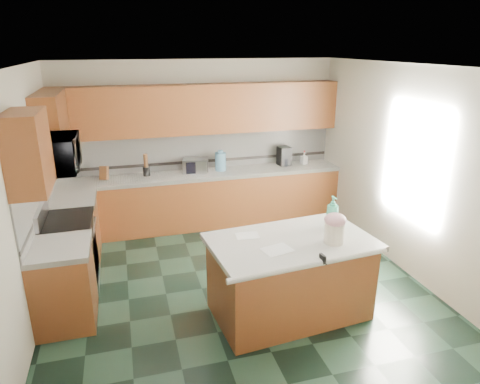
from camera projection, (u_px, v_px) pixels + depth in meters
name	position (u px, v px, depth m)	size (l,w,h in m)	color
floor	(236.00, 283.00, 5.51)	(4.60, 4.60, 0.00)	black
ceiling	(235.00, 66.00, 4.62)	(4.60, 4.60, 0.00)	white
wall_back	(200.00, 143.00, 7.18)	(4.60, 0.04, 2.70)	beige
wall_front	(323.00, 284.00, 2.96)	(4.60, 0.04, 2.70)	beige
wall_left	(22.00, 203.00, 4.48)	(0.04, 4.60, 2.70)	beige
wall_right	(405.00, 169.00, 5.66)	(0.04, 4.60, 2.70)	beige
back_base_cab	(205.00, 200.00, 7.19)	(4.60, 0.60, 0.86)	#391D0F
back_countertop	(204.00, 174.00, 7.04)	(4.60, 0.64, 0.06)	white
back_upper_cab	(201.00, 109.00, 6.82)	(4.60, 0.33, 0.78)	#391D0F
back_backsplash	(200.00, 150.00, 7.19)	(4.60, 0.02, 0.63)	silver
back_accent_band	(201.00, 161.00, 7.25)	(4.60, 0.01, 0.05)	black
left_base_cab_rear	(76.00, 231.00, 6.03)	(0.60, 0.82, 0.86)	#391D0F
left_counter_rear	(71.00, 200.00, 5.88)	(0.64, 0.82, 0.06)	white
left_base_cab_front	(64.00, 287.00, 4.64)	(0.60, 0.72, 0.86)	#391D0F
left_counter_front	(58.00, 248.00, 4.49)	(0.64, 0.72, 0.06)	white
left_backsplash	(36.00, 196.00, 5.02)	(0.02, 2.30, 0.63)	silver
left_accent_band	(39.00, 211.00, 5.09)	(0.01, 2.30, 0.05)	black
left_upper_cab_rear	(51.00, 123.00, 5.63)	(0.33, 1.09, 0.78)	#391D0F
left_upper_cab_front	(28.00, 152.00, 4.11)	(0.33, 0.72, 0.78)	#391D0F
range_body	(70.00, 255.00, 5.31)	(0.60, 0.76, 0.88)	#B7B7BC
range_oven_door	(95.00, 255.00, 5.40)	(0.02, 0.68, 0.55)	black
range_cooktop	(66.00, 221.00, 5.16)	(0.62, 0.78, 0.04)	black
range_handle	(94.00, 227.00, 5.28)	(0.02, 0.02, 0.66)	#B7B7BC
range_backguard	(41.00, 214.00, 5.06)	(0.06, 0.76, 0.18)	#B7B7BC
microwave	(56.00, 154.00, 4.89)	(0.73, 0.50, 0.41)	#B7B7BC
island_base	(290.00, 279.00, 4.79)	(1.66, 0.95, 0.86)	#391D0F
island_top	(291.00, 242.00, 4.64)	(1.76, 1.05, 0.06)	white
island_bullnose	(312.00, 265.00, 4.16)	(0.06, 0.06, 1.76)	white
treat_jar	(334.00, 233.00, 4.53)	(0.21, 0.21, 0.22)	#F3E5CE
treat_jar_lid	(335.00, 220.00, 4.48)	(0.23, 0.23, 0.14)	#CE8999
treat_jar_knob	(336.00, 216.00, 4.46)	(0.03, 0.03, 0.08)	tan
treat_jar_knob_end_l	(332.00, 216.00, 4.45)	(0.04, 0.04, 0.04)	tan
treat_jar_knob_end_r	(339.00, 215.00, 4.47)	(0.04, 0.04, 0.04)	tan
soap_bottle_island	(332.00, 213.00, 4.85)	(0.15, 0.15, 0.39)	#3EB38F
paper_sheet_a	(277.00, 250.00, 4.40)	(0.30, 0.23, 0.00)	white
paper_sheet_b	(247.00, 236.00, 4.72)	(0.25, 0.19, 0.00)	white
clamp_body	(322.00, 259.00, 4.20)	(0.03, 0.09, 0.08)	black
clamp_handle	(325.00, 263.00, 4.15)	(0.01, 0.01, 0.06)	black
knife_block	(104.00, 173.00, 6.64)	(0.12, 0.10, 0.21)	#472814
utensil_crock	(146.00, 171.00, 6.84)	(0.12, 0.12, 0.14)	black
utensil_bundle	(146.00, 161.00, 6.78)	(0.07, 0.07, 0.21)	#472814
toaster_oven	(196.00, 166.00, 7.00)	(0.40, 0.27, 0.23)	#B7B7BC
toaster_oven_door	(197.00, 168.00, 6.89)	(0.36, 0.01, 0.19)	black
paper_towel	(205.00, 164.00, 7.09)	(0.10, 0.10, 0.23)	white
paper_towel_base	(205.00, 170.00, 7.13)	(0.15, 0.15, 0.01)	#B7B7BC
water_jug	(221.00, 162.00, 7.11)	(0.18, 0.18, 0.30)	#609BBF
water_jug_neck	(220.00, 152.00, 7.05)	(0.09, 0.09, 0.04)	#609BBF
coffee_maker	(284.00, 156.00, 7.41)	(0.19, 0.21, 0.33)	black
coffee_carafe	(285.00, 162.00, 7.40)	(0.13, 0.13, 0.13)	black
soap_bottle_back	(304.00, 158.00, 7.50)	(0.09, 0.10, 0.21)	white
soap_back_cap	(304.00, 152.00, 7.46)	(0.02, 0.02, 0.03)	red
window_light_proxy	(414.00, 163.00, 5.42)	(0.02, 1.40, 1.10)	white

